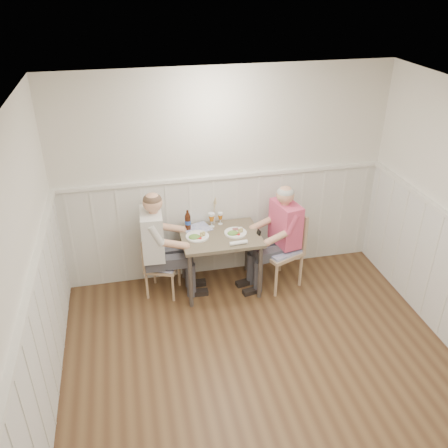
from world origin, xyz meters
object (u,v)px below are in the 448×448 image
(chair_right, at_px, (283,246))
(grass_vase, at_px, (213,211))
(diner_cream, at_px, (158,254))
(beer_bottle, at_px, (188,221))
(dining_table, at_px, (220,242))
(chair_left, at_px, (158,262))
(man_in_pink, at_px, (281,243))

(chair_right, height_order, grass_vase, grass_vase)
(diner_cream, relative_size, beer_bottle, 5.45)
(dining_table, xyz_separation_m, beer_bottle, (-0.35, 0.21, 0.21))
(beer_bottle, height_order, grass_vase, grass_vase)
(chair_left, bearing_deg, chair_right, -4.34)
(beer_bottle, bearing_deg, diner_cream, -154.06)
(chair_left, distance_m, grass_vase, 0.90)
(grass_vase, bearing_deg, diner_cream, -158.36)
(chair_right, distance_m, chair_left, 1.53)
(beer_bottle, relative_size, grass_vase, 0.70)
(chair_left, relative_size, grass_vase, 2.16)
(dining_table, distance_m, chair_right, 0.79)
(dining_table, height_order, beer_bottle, beer_bottle)
(chair_left, height_order, beer_bottle, beer_bottle)
(beer_bottle, bearing_deg, dining_table, -30.61)
(chair_left, distance_m, man_in_pink, 1.51)
(chair_left, distance_m, beer_bottle, 0.60)
(chair_right, relative_size, beer_bottle, 3.80)
(beer_bottle, bearing_deg, grass_vase, 16.15)
(chair_left, relative_size, beer_bottle, 3.10)
(dining_table, height_order, chair_right, chair_right)
(chair_right, relative_size, chair_left, 1.23)
(beer_bottle, distance_m, grass_vase, 0.35)
(grass_vase, bearing_deg, man_in_pink, -23.11)
(diner_cream, xyz_separation_m, grass_vase, (0.72, 0.29, 0.34))
(chair_right, relative_size, grass_vase, 2.65)
(dining_table, relative_size, man_in_pink, 0.70)
(man_in_pink, bearing_deg, chair_left, 176.34)
(chair_right, height_order, beer_bottle, beer_bottle)
(chair_left, bearing_deg, diner_cream, -90.45)
(chair_left, bearing_deg, grass_vase, 18.02)
(grass_vase, bearing_deg, beer_bottle, -163.85)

